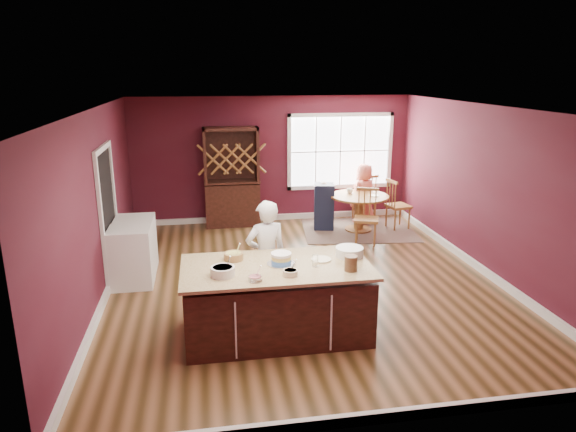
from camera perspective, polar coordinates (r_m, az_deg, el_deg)
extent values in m
plane|color=brown|center=(8.22, 1.69, -7.15)|extent=(7.00, 7.00, 0.00)
plane|color=white|center=(7.58, 1.86, 11.97)|extent=(7.00, 7.00, 0.00)
plane|color=#410D19|center=(11.17, -1.74, 6.28)|extent=(6.00, 0.00, 6.00)
plane|color=#410D19|center=(4.59, 10.38, -8.46)|extent=(6.00, 0.00, 6.00)
plane|color=#410D19|center=(7.80, -20.41, 1.02)|extent=(0.00, 7.00, 7.00)
plane|color=#410D19|center=(8.87, 21.18, 2.65)|extent=(0.00, 7.00, 7.00)
cube|color=#461E18|center=(6.50, -1.26, -9.70)|extent=(2.24, 1.13, 0.83)
cube|color=beige|center=(6.30, -1.29, -5.71)|extent=(2.32, 1.21, 0.04)
cylinder|color=olive|center=(10.80, 7.81, -1.47)|extent=(0.56, 0.56, 0.04)
cylinder|color=olive|center=(10.70, 7.87, 0.24)|extent=(0.20, 0.20, 0.67)
cylinder|color=olive|center=(10.61, 7.95, 2.19)|extent=(1.19, 1.19, 0.04)
imported|color=silver|center=(6.98, -2.44, -4.52)|extent=(0.64, 0.49, 1.57)
cylinder|color=white|center=(6.03, -7.26, -6.12)|extent=(0.28, 0.28, 0.11)
cylinder|color=olive|center=(6.50, -6.06, -4.47)|extent=(0.24, 0.24, 0.09)
cylinder|color=white|center=(5.86, -3.66, -6.95)|extent=(0.16, 0.16, 0.06)
cylinder|color=beige|center=(6.00, 0.26, -6.31)|extent=(0.18, 0.18, 0.07)
cylinder|color=white|center=(6.25, 3.04, -4.98)|extent=(0.08, 0.08, 0.15)
cylinder|color=#FFDFA6|center=(6.48, 3.71, -4.83)|extent=(0.25, 0.25, 0.02)
cylinder|color=white|center=(6.62, 6.84, -3.98)|extent=(0.35, 0.35, 0.12)
cylinder|color=#3F2E18|center=(6.16, 7.00, -5.24)|extent=(0.15, 0.15, 0.19)
cube|color=brown|center=(10.80, 7.80, -1.54)|extent=(2.46, 2.01, 0.01)
imported|color=#C85E4F|center=(11.17, 8.43, 2.46)|extent=(0.76, 0.68, 1.30)
cylinder|color=beige|center=(10.58, 9.50, 2.25)|extent=(0.20, 0.20, 0.02)
imported|color=white|center=(10.73, 6.87, 2.78)|extent=(0.14, 0.14, 0.10)
cube|color=#442A10|center=(10.87, -6.27, 4.29)|extent=(1.14, 0.48, 2.09)
cube|color=white|center=(8.26, -17.02, -4.36)|extent=(0.63, 0.61, 0.91)
cube|color=white|center=(8.86, -16.52, -2.98)|extent=(0.62, 0.60, 0.90)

